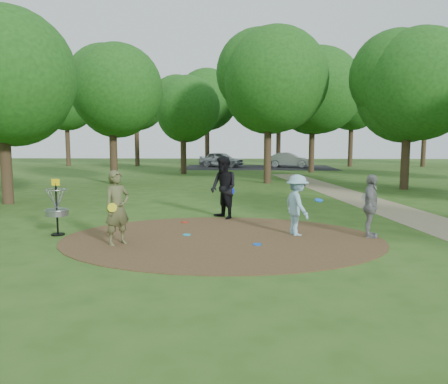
{
  "coord_description": "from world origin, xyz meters",
  "views": [
    {
      "loc": [
        0.54,
        -11.17,
        2.58
      ],
      "look_at": [
        0.0,
        1.2,
        1.1
      ],
      "focal_mm": 35.0,
      "sensor_mm": 36.0,
      "label": 1
    }
  ],
  "objects": [
    {
      "name": "player_observer_with_disc",
      "position": [
        -2.54,
        -0.73,
        0.92
      ],
      "size": [
        0.78,
        0.8,
        1.85
      ],
      "color": "brown",
      "rests_on": "ground"
    },
    {
      "name": "player_throwing_with_disc",
      "position": [
        2.01,
        0.56,
        0.83
      ],
      "size": [
        1.18,
        1.22,
        1.66
      ],
      "color": "#8ABACE",
      "rests_on": "ground"
    },
    {
      "name": "tree_ring",
      "position": [
        2.23,
        9.54,
        5.25
      ],
      "size": [
        36.67,
        46.07,
        9.6
      ],
      "color": "#332316",
      "rests_on": "ground"
    },
    {
      "name": "disc_ground_cyan",
      "position": [
        -0.98,
        0.37,
        0.03
      ],
      "size": [
        0.22,
        0.22,
        0.02
      ],
      "primitive_type": "cylinder",
      "color": "#19A4CB",
      "rests_on": "dirt_clearing"
    },
    {
      "name": "ground",
      "position": [
        0.0,
        0.0,
        0.0
      ],
      "size": [
        100.0,
        100.0,
        0.0
      ],
      "primitive_type": "plane",
      "color": "#2D5119",
      "rests_on": "ground"
    },
    {
      "name": "disc_ground_red",
      "position": [
        -1.27,
        2.16,
        0.03
      ],
      "size": [
        0.22,
        0.22,
        0.02
      ],
      "primitive_type": "cylinder",
      "color": "red",
      "rests_on": "dirt_clearing"
    },
    {
      "name": "car_left",
      "position": [
        -1.52,
        30.46,
        0.72
      ],
      "size": [
        4.57,
        3.13,
        1.44
      ],
      "primitive_type": "imported",
      "rotation": [
        0.0,
        0.0,
        1.2
      ],
      "color": "#999CA0",
      "rests_on": "ground"
    },
    {
      "name": "car_right",
      "position": [
        4.89,
        30.36,
        0.7
      ],
      "size": [
        4.44,
        2.19,
        1.4
      ],
      "primitive_type": "imported",
      "rotation": [
        0.0,
        0.0,
        1.4
      ],
      "color": "#A1A3A8",
      "rests_on": "ground"
    },
    {
      "name": "disc_golf_basket",
      "position": [
        -4.5,
        0.3,
        0.87
      ],
      "size": [
        0.63,
        0.63,
        1.54
      ],
      "color": "black",
      "rests_on": "ground"
    },
    {
      "name": "footpath",
      "position": [
        6.5,
        2.0,
        0.01
      ],
      "size": [
        7.55,
        39.89,
        0.01
      ],
      "primitive_type": "cube",
      "rotation": [
        0.0,
        0.0,
        0.14
      ],
      "color": "#8C7A5B",
      "rests_on": "ground"
    },
    {
      "name": "disc_ground_blue",
      "position": [
        0.89,
        -0.65,
        0.03
      ],
      "size": [
        0.22,
        0.22,
        0.02
      ],
      "primitive_type": "cylinder",
      "color": "blue",
      "rests_on": "dirt_clearing"
    },
    {
      "name": "dirt_clearing",
      "position": [
        0.0,
        0.0,
        0.01
      ],
      "size": [
        8.4,
        8.4,
        0.02
      ],
      "primitive_type": "cylinder",
      "color": "#47301C",
      "rests_on": "ground"
    },
    {
      "name": "player_walking_with_disc",
      "position": [
        -0.09,
        3.0,
        1.03
      ],
      "size": [
        1.21,
        1.27,
        2.06
      ],
      "color": "black",
      "rests_on": "ground"
    },
    {
      "name": "parking_lot",
      "position": [
        2.0,
        30.0,
        0.0
      ],
      "size": [
        14.0,
        8.0,
        0.01
      ],
      "primitive_type": "cube",
      "color": "black",
      "rests_on": "ground"
    },
    {
      "name": "player_waiting_with_disc",
      "position": [
        3.91,
        0.36,
        0.84
      ],
      "size": [
        0.69,
        1.07,
        1.69
      ],
      "color": "gray",
      "rests_on": "ground"
    }
  ]
}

